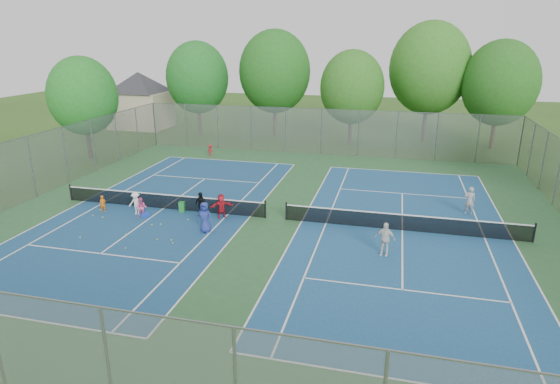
# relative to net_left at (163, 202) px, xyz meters

# --- Properties ---
(ground) EXTENTS (120.00, 120.00, 0.00)m
(ground) POSITION_rel_net_left_xyz_m (7.00, 0.00, -0.46)
(ground) COLOR #2D5219
(ground) RESTS_ON ground
(court_pad) EXTENTS (32.00, 32.00, 0.01)m
(court_pad) POSITION_rel_net_left_xyz_m (7.00, 0.00, -0.45)
(court_pad) COLOR #29572F
(court_pad) RESTS_ON ground
(court_left) EXTENTS (10.97, 23.77, 0.01)m
(court_left) POSITION_rel_net_left_xyz_m (0.00, 0.00, -0.44)
(court_left) COLOR navy
(court_left) RESTS_ON court_pad
(court_right) EXTENTS (10.97, 23.77, 0.01)m
(court_right) POSITION_rel_net_left_xyz_m (14.00, 0.00, -0.44)
(court_right) COLOR navy
(court_right) RESTS_ON court_pad
(net_left) EXTENTS (12.87, 0.10, 0.91)m
(net_left) POSITION_rel_net_left_xyz_m (0.00, 0.00, 0.00)
(net_left) COLOR black
(net_left) RESTS_ON ground
(net_right) EXTENTS (12.87, 0.10, 0.91)m
(net_right) POSITION_rel_net_left_xyz_m (14.00, 0.00, 0.00)
(net_right) COLOR black
(net_right) RESTS_ON ground
(fence_north) EXTENTS (32.00, 0.10, 4.00)m
(fence_north) POSITION_rel_net_left_xyz_m (7.00, 16.00, 1.54)
(fence_north) COLOR gray
(fence_north) RESTS_ON ground
(fence_south) EXTENTS (32.00, 0.10, 4.00)m
(fence_south) POSITION_rel_net_left_xyz_m (7.00, -16.00, 1.54)
(fence_south) COLOR gray
(fence_south) RESTS_ON ground
(fence_west) EXTENTS (0.10, 32.00, 4.00)m
(fence_west) POSITION_rel_net_left_xyz_m (-9.00, 0.00, 1.54)
(fence_west) COLOR gray
(fence_west) RESTS_ON ground
(house) EXTENTS (11.03, 11.03, 7.30)m
(house) POSITION_rel_net_left_xyz_m (-15.00, 24.00, 3.76)
(house) COLOR #B7A88C
(house) RESTS_ON ground
(tree_nw) EXTENTS (6.40, 6.40, 9.58)m
(tree_nw) POSITION_rel_net_left_xyz_m (-7.00, 22.00, 5.44)
(tree_nw) COLOR #443326
(tree_nw) RESTS_ON ground
(tree_nl) EXTENTS (7.20, 7.20, 10.69)m
(tree_nl) POSITION_rel_net_left_xyz_m (1.00, 23.00, 6.09)
(tree_nl) COLOR #443326
(tree_nl) RESTS_ON ground
(tree_nc) EXTENTS (6.00, 6.00, 8.85)m
(tree_nc) POSITION_rel_net_left_xyz_m (9.00, 21.00, 4.94)
(tree_nc) COLOR #443326
(tree_nc) RESTS_ON ground
(tree_nr) EXTENTS (7.60, 7.60, 11.42)m
(tree_nr) POSITION_rel_net_left_xyz_m (16.00, 24.00, 6.59)
(tree_nr) COLOR #443326
(tree_nr) RESTS_ON ground
(tree_ne) EXTENTS (6.60, 6.60, 9.77)m
(tree_ne) POSITION_rel_net_left_xyz_m (22.00, 22.00, 5.51)
(tree_ne) COLOR #443326
(tree_ne) RESTS_ON ground
(tree_side_w) EXTENTS (5.60, 5.60, 8.47)m
(tree_side_w) POSITION_rel_net_left_xyz_m (-12.00, 10.00, 4.79)
(tree_side_w) COLOR #443326
(tree_side_w) RESTS_ON ground
(ball_crate) EXTENTS (0.38, 0.38, 0.27)m
(ball_crate) POSITION_rel_net_left_xyz_m (-0.37, -1.47, -0.32)
(ball_crate) COLOR blue
(ball_crate) RESTS_ON ground
(ball_hopper) EXTENTS (0.37, 0.37, 0.63)m
(ball_hopper) POSITION_rel_net_left_xyz_m (1.33, -0.23, -0.14)
(ball_hopper) COLOR green
(ball_hopper) RESTS_ON ground
(student_a) EXTENTS (0.43, 0.35, 1.03)m
(student_a) POSITION_rel_net_left_xyz_m (-3.17, -1.39, 0.06)
(student_a) COLOR #CB6313
(student_a) RESTS_ON ground
(student_b) EXTENTS (0.68, 0.59, 1.21)m
(student_b) POSITION_rel_net_left_xyz_m (-0.48, -1.63, 0.15)
(student_b) COLOR #E95A99
(student_b) RESTS_ON ground
(student_c) EXTENTS (0.93, 0.59, 1.37)m
(student_c) POSITION_rel_net_left_xyz_m (-1.06, -1.23, 0.23)
(student_c) COLOR white
(student_c) RESTS_ON ground
(student_d) EXTENTS (0.93, 0.70, 1.46)m
(student_d) POSITION_rel_net_left_xyz_m (2.71, -0.60, 0.27)
(student_d) COLOR black
(student_d) RESTS_ON ground
(student_e) EXTENTS (0.83, 0.55, 1.68)m
(student_e) POSITION_rel_net_left_xyz_m (3.84, -2.72, 0.38)
(student_e) COLOR navy
(student_e) RESTS_ON ground
(student_f) EXTENTS (1.36, 1.05, 1.44)m
(student_f) POSITION_rel_net_left_xyz_m (3.97, -0.60, 0.27)
(student_f) COLOR #B41925
(student_f) RESTS_ON ground
(child_far_baseline) EXTENTS (0.75, 0.60, 1.01)m
(child_far_baseline) POSITION_rel_net_left_xyz_m (-2.23, 13.07, 0.05)
(child_far_baseline) COLOR #A71723
(child_far_baseline) RESTS_ON ground
(instructor) EXTENTS (0.65, 0.45, 1.69)m
(instructor) POSITION_rel_net_left_xyz_m (17.72, 3.42, 0.39)
(instructor) COLOR #9B9C9E
(instructor) RESTS_ON ground
(teen_court_b) EXTENTS (1.01, 0.52, 1.66)m
(teen_court_b) POSITION_rel_net_left_xyz_m (13.13, -3.25, 0.37)
(teen_court_b) COLOR silver
(teen_court_b) RESTS_ON ground
(tennis_ball_0) EXTENTS (0.07, 0.07, 0.07)m
(tennis_ball_0) POSITION_rel_net_left_xyz_m (2.84, -4.55, -0.42)
(tennis_ball_0) COLOR #ADD130
(tennis_ball_0) RESTS_ON ground
(tennis_ball_1) EXTENTS (0.07, 0.07, 0.07)m
(tennis_ball_1) POSITION_rel_net_left_xyz_m (1.06, -2.41, -0.42)
(tennis_ball_1) COLOR #CFD732
(tennis_ball_1) RESTS_ON ground
(tennis_ball_2) EXTENTS (0.07, 0.07, 0.07)m
(tennis_ball_2) POSITION_rel_net_left_xyz_m (2.60, -4.22, -0.42)
(tennis_ball_2) COLOR #CDDA32
(tennis_ball_2) RESTS_ON ground
(tennis_ball_3) EXTENTS (0.07, 0.07, 0.07)m
(tennis_ball_3) POSITION_rel_net_left_xyz_m (-2.67, -2.24, -0.42)
(tennis_ball_3) COLOR #BAD732
(tennis_ball_3) RESTS_ON ground
(tennis_ball_4) EXTENTS (0.07, 0.07, 0.07)m
(tennis_ball_4) POSITION_rel_net_left_xyz_m (-2.12, -5.03, -0.42)
(tennis_ball_4) COLOR #C8D431
(tennis_ball_4) RESTS_ON ground
(tennis_ball_5) EXTENTS (0.07, 0.07, 0.07)m
(tennis_ball_5) POSITION_rel_net_left_xyz_m (2.24, -1.41, -0.42)
(tennis_ball_5) COLOR #CEE635
(tennis_ball_5) RESTS_ON ground
(tennis_ball_6) EXTENTS (0.07, 0.07, 0.07)m
(tennis_ball_6) POSITION_rel_net_left_xyz_m (0.64, -2.61, -0.42)
(tennis_ball_6) COLOR #C3D631
(tennis_ball_6) RESTS_ON ground
(tennis_ball_7) EXTENTS (0.07, 0.07, 0.07)m
(tennis_ball_7) POSITION_rel_net_left_xyz_m (0.86, -5.62, -0.42)
(tennis_ball_7) COLOR gold
(tennis_ball_7) RESTS_ON ground
(tennis_ball_8) EXTENTS (0.07, 0.07, 0.07)m
(tennis_ball_8) POSITION_rel_net_left_xyz_m (-3.53, -1.21, -0.42)
(tennis_ball_8) COLOR #D3EF37
(tennis_ball_8) RESTS_ON ground
(tennis_ball_9) EXTENTS (0.07, 0.07, 0.07)m
(tennis_ball_9) POSITION_rel_net_left_xyz_m (1.86, -4.30, -0.42)
(tennis_ball_9) COLOR #A4C92E
(tennis_ball_9) RESTS_ON ground
(tennis_ball_10) EXTENTS (0.07, 0.07, 0.07)m
(tennis_ball_10) POSITION_rel_net_left_xyz_m (-3.38, -2.13, -0.42)
(tennis_ball_10) COLOR #C9E836
(tennis_ball_10) RESTS_ON ground
(tennis_ball_11) EXTENTS (0.07, 0.07, 0.07)m
(tennis_ball_11) POSITION_rel_net_left_xyz_m (-0.03, -4.11, -0.42)
(tennis_ball_11) COLOR #CDE735
(tennis_ball_11) RESTS_ON ground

